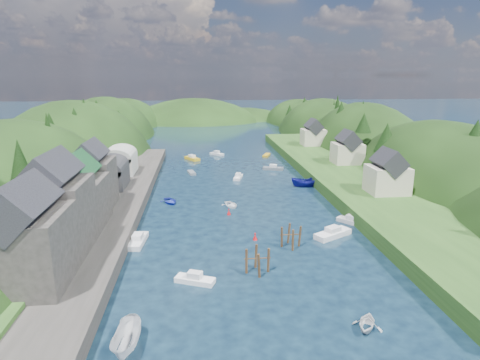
{
  "coord_description": "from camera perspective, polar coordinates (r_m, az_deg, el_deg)",
  "views": [
    {
      "loc": [
        -7.79,
        -47.03,
        23.79
      ],
      "look_at": [
        0.0,
        28.0,
        4.0
      ],
      "focal_mm": 30.0,
      "sensor_mm": 36.0,
      "label": 1
    }
  ],
  "objects": [
    {
      "name": "hill_trees",
      "position": [
        112.41,
        -1.49,
        8.23
      ],
      "size": [
        91.57,
        146.57,
        12.38
      ],
      "color": "black",
      "rests_on": "ground"
    },
    {
      "name": "far_hills",
      "position": [
        223.9,
        -3.57,
        5.79
      ],
      "size": [
        103.0,
        68.0,
        44.0
      ],
      "color": "black",
      "rests_on": "ground"
    },
    {
      "name": "hillside_right",
      "position": [
        136.57,
        16.99,
        0.84
      ],
      "size": [
        36.0,
        245.56,
        48.0
      ],
      "color": "black",
      "rests_on": "ground"
    },
    {
      "name": "channel_buoy_near",
      "position": [
        60.24,
        2.16,
        -8.08
      ],
      "size": [
        0.7,
        0.7,
        1.1
      ],
      "color": "#B70E11",
      "rests_on": "ground"
    },
    {
      "name": "right_bank_cottages",
      "position": [
        103.43,
        14.46,
        4.24
      ],
      "size": [
        9.0,
        59.24,
        8.41
      ],
      "color": "beige",
      "rests_on": "terrace_right"
    },
    {
      "name": "quayside_buildings",
      "position": [
        58.86,
        -23.71,
        -3.07
      ],
      "size": [
        8.0,
        35.84,
        12.9
      ],
      "color": "#2D2B28",
      "rests_on": "quay_left"
    },
    {
      "name": "channel_buoy_far",
      "position": [
        70.61,
        -1.6,
        -4.58
      ],
      "size": [
        0.7,
        0.7,
        1.1
      ],
      "color": "#B70E11",
      "rests_on": "ground"
    },
    {
      "name": "piling_cluster_far",
      "position": [
        58.09,
        7.22,
        -8.23
      ],
      "size": [
        3.1,
        2.9,
        3.68
      ],
      "color": "#382314",
      "rests_on": "ground"
    },
    {
      "name": "terrace_right",
      "position": [
        95.7,
        14.29,
        0.58
      ],
      "size": [
        16.0,
        120.0,
        2.4
      ],
      "primitive_type": "cube",
      "color": "#234719",
      "rests_on": "ground"
    },
    {
      "name": "boat_sheds",
      "position": [
        89.86,
        -17.5,
        2.12
      ],
      "size": [
        7.0,
        21.0,
        7.5
      ],
      "color": "#2D2D30",
      "rests_on": "quay_left"
    },
    {
      "name": "quay_left",
      "position": [
        72.63,
        -18.56,
        -4.38
      ],
      "size": [
        12.0,
        110.0,
        2.0
      ],
      "primitive_type": "cube",
      "color": "#2D2B28",
      "rests_on": "ground"
    },
    {
      "name": "hillside_left",
      "position": [
        131.48,
        -22.17,
        -0.42
      ],
      "size": [
        44.0,
        245.56,
        52.0
      ],
      "color": "black",
      "rests_on": "ground"
    },
    {
      "name": "terrace_left_grass",
      "position": [
        74.43,
        -23.85,
        -4.23
      ],
      "size": [
        12.0,
        110.0,
        2.5
      ],
      "primitive_type": "cube",
      "color": "#234719",
      "rests_on": "ground"
    },
    {
      "name": "ground",
      "position": [
        100.2,
        -1.3,
        0.96
      ],
      "size": [
        600.0,
        600.0,
        0.0
      ],
      "primitive_type": "plane",
      "color": "black",
      "rests_on": "ground"
    },
    {
      "name": "moored_boats",
      "position": [
        70.97,
        0.54,
        -4.34
      ],
      "size": [
        37.38,
        94.61,
        2.27
      ],
      "color": "gold",
      "rests_on": "ground"
    },
    {
      "name": "piling_cluster_near",
      "position": [
        50.66,
        2.49,
        -11.67
      ],
      "size": [
        3.28,
        3.06,
        3.74
      ],
      "color": "#382314",
      "rests_on": "ground"
    }
  ]
}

